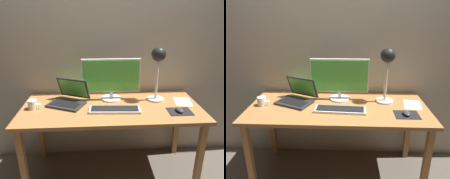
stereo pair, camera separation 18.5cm
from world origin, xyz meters
TOP-DOWN VIEW (x-y plane):
  - ground_plane at (0.00, 0.00)m, footprint 4.80×4.80m
  - back_wall at (0.00, 0.40)m, footprint 4.80×0.06m
  - desk at (0.00, 0.00)m, footprint 1.60×0.70m
  - monitor at (0.01, 0.17)m, footprint 0.55×0.19m
  - keyboard_main at (0.02, -0.09)m, footprint 0.45×0.17m
  - laptop at (-0.38, 0.11)m, footprint 0.40×0.39m
  - desk_lamp at (0.43, 0.13)m, footprint 0.16×0.16m
  - mousepad at (0.58, -0.15)m, footprint 0.20×0.16m
  - mouse at (0.57, -0.15)m, footprint 0.06×0.10m
  - coffee_mug at (-0.69, -0.01)m, footprint 0.11×0.08m
  - paper_sheet_near_mouse at (0.68, 0.06)m, footprint 0.18×0.23m

SIDE VIEW (x-z plane):
  - ground_plane at x=0.00m, z-range 0.00..0.00m
  - desk at x=0.00m, z-range 0.29..1.03m
  - paper_sheet_near_mouse at x=0.68m, z-range 0.74..0.74m
  - mousepad at x=0.58m, z-range 0.74..0.74m
  - keyboard_main at x=0.02m, z-range 0.74..0.76m
  - mouse at x=0.57m, z-range 0.74..0.78m
  - coffee_mug at x=-0.69m, z-range 0.74..0.82m
  - laptop at x=-0.38m, z-range 0.69..0.91m
  - monitor at x=0.01m, z-range 0.76..1.15m
  - desk_lamp at x=0.43m, z-range 0.85..1.36m
  - back_wall at x=0.00m, z-range 0.00..2.60m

